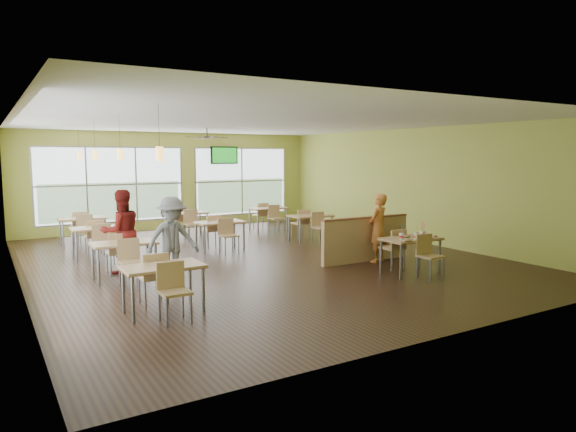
# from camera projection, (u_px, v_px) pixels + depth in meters

# --- Properties ---
(room) EXTENTS (12.00, 12.04, 3.20)m
(room) POSITION_uv_depth(u_px,v_px,m) (257.00, 191.00, 11.97)
(room) COLOR black
(room) RESTS_ON ground
(window_bays) EXTENTS (9.24, 10.24, 2.38)m
(window_bays) POSITION_uv_depth(u_px,v_px,m) (111.00, 193.00, 13.26)
(window_bays) COLOR white
(window_bays) RESTS_ON room
(main_table) EXTENTS (1.22, 1.52, 0.87)m
(main_table) POSITION_uv_depth(u_px,v_px,m) (411.00, 243.00, 10.55)
(main_table) COLOR tan
(main_table) RESTS_ON floor
(half_wall_divider) EXTENTS (2.40, 0.14, 1.04)m
(half_wall_divider) POSITION_uv_depth(u_px,v_px,m) (365.00, 239.00, 11.80)
(half_wall_divider) COLOR tan
(half_wall_divider) RESTS_ON floor
(dining_tables) EXTENTS (6.92, 8.72, 0.87)m
(dining_tables) POSITION_uv_depth(u_px,v_px,m) (189.00, 227.00, 13.01)
(dining_tables) COLOR tan
(dining_tables) RESTS_ON floor
(pendant_lights) EXTENTS (0.11, 7.31, 0.86)m
(pendant_lights) POSITION_uv_depth(u_px,v_px,m) (107.00, 154.00, 10.82)
(pendant_lights) COLOR #2D2119
(pendant_lights) RESTS_ON ceiling
(ceiling_fan) EXTENTS (1.25, 1.25, 0.29)m
(ceiling_fan) POSITION_uv_depth(u_px,v_px,m) (207.00, 137.00, 14.37)
(ceiling_fan) COLOR #2D2119
(ceiling_fan) RESTS_ON ceiling
(tv_backwall) EXTENTS (1.00, 0.07, 0.60)m
(tv_backwall) POSITION_uv_depth(u_px,v_px,m) (224.00, 155.00, 17.82)
(tv_backwall) COLOR black
(tv_backwall) RESTS_ON wall_back
(man_plaid) EXTENTS (0.68, 0.57, 1.58)m
(man_plaid) POSITION_uv_depth(u_px,v_px,m) (378.00, 228.00, 11.70)
(man_plaid) COLOR red
(man_plaid) RESTS_ON floor
(patron_maroon) EXTENTS (0.90, 0.73, 1.74)m
(patron_maroon) POSITION_uv_depth(u_px,v_px,m) (121.00, 232.00, 10.58)
(patron_maroon) COLOR maroon
(patron_maroon) RESTS_ON floor
(patron_grey) EXTENTS (1.11, 0.69, 1.65)m
(patron_grey) POSITION_uv_depth(u_px,v_px,m) (172.00, 239.00, 9.87)
(patron_grey) COLOR slate
(patron_grey) RESTS_ON floor
(cup_blue) EXTENTS (0.10, 0.10, 0.34)m
(cup_blue) POSITION_uv_depth(u_px,v_px,m) (401.00, 236.00, 10.28)
(cup_blue) COLOR white
(cup_blue) RESTS_ON main_table
(cup_yellow) EXTENTS (0.09, 0.09, 0.34)m
(cup_yellow) POSITION_uv_depth(u_px,v_px,m) (416.00, 236.00, 10.27)
(cup_yellow) COLOR white
(cup_yellow) RESTS_ON main_table
(cup_red_near) EXTENTS (0.10, 0.10, 0.37)m
(cup_red_near) POSITION_uv_depth(u_px,v_px,m) (422.00, 234.00, 10.50)
(cup_red_near) COLOR white
(cup_red_near) RESTS_ON main_table
(cup_red_far) EXTENTS (0.09, 0.09, 0.31)m
(cup_red_far) POSITION_uv_depth(u_px,v_px,m) (424.00, 234.00, 10.61)
(cup_red_far) COLOR white
(cup_red_far) RESTS_ON main_table
(food_basket) EXTENTS (0.27, 0.27, 0.06)m
(food_basket) POSITION_uv_depth(u_px,v_px,m) (422.00, 234.00, 10.77)
(food_basket) COLOR black
(food_basket) RESTS_ON main_table
(ketchup_cup) EXTENTS (0.06, 0.06, 0.02)m
(ketchup_cup) POSITION_uv_depth(u_px,v_px,m) (436.00, 236.00, 10.68)
(ketchup_cup) COLOR #A01D0F
(ketchup_cup) RESTS_ON main_table
(wrapper_left) EXTENTS (0.22, 0.21, 0.05)m
(wrapper_left) POSITION_uv_depth(u_px,v_px,m) (408.00, 240.00, 10.09)
(wrapper_left) COLOR #A07A4D
(wrapper_left) RESTS_ON main_table
(wrapper_mid) EXTENTS (0.20, 0.18, 0.05)m
(wrapper_mid) POSITION_uv_depth(u_px,v_px,m) (406.00, 236.00, 10.60)
(wrapper_mid) COLOR #A07A4D
(wrapper_mid) RESTS_ON main_table
(wrapper_right) EXTENTS (0.15, 0.14, 0.03)m
(wrapper_right) POSITION_uv_depth(u_px,v_px,m) (430.00, 238.00, 10.43)
(wrapper_right) COLOR #A07A4D
(wrapper_right) RESTS_ON main_table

